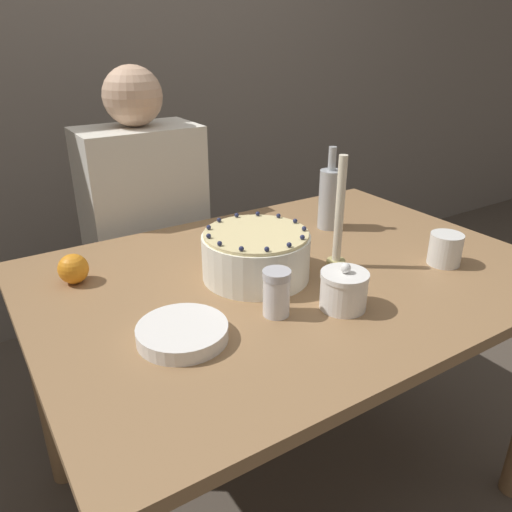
# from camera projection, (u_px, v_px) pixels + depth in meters

# --- Properties ---
(ground_plane) EXTENTS (12.00, 12.00, 0.00)m
(ground_plane) POSITION_uv_depth(u_px,v_px,m) (284.00, 482.00, 1.63)
(ground_plane) COLOR #4C4238
(wall_behind) EXTENTS (8.00, 0.05, 2.60)m
(wall_behind) POSITION_uv_depth(u_px,v_px,m) (104.00, 42.00, 2.17)
(wall_behind) COLOR slate
(wall_behind) RESTS_ON ground_plane
(dining_table) EXTENTS (1.32, 0.94, 0.77)m
(dining_table) POSITION_uv_depth(u_px,v_px,m) (290.00, 312.00, 1.36)
(dining_table) COLOR #936D47
(dining_table) RESTS_ON ground_plane
(cake) EXTENTS (0.27, 0.27, 0.13)m
(cake) POSITION_uv_depth(u_px,v_px,m) (256.00, 255.00, 1.26)
(cake) COLOR white
(cake) RESTS_ON dining_table
(sugar_bowl) EXTENTS (0.11, 0.11, 0.11)m
(sugar_bowl) POSITION_uv_depth(u_px,v_px,m) (344.00, 290.00, 1.12)
(sugar_bowl) COLOR white
(sugar_bowl) RESTS_ON dining_table
(sugar_shaker) EXTENTS (0.06, 0.06, 0.11)m
(sugar_shaker) POSITION_uv_depth(u_px,v_px,m) (276.00, 293.00, 1.09)
(sugar_shaker) COLOR white
(sugar_shaker) RESTS_ON dining_table
(plate_stack) EXTENTS (0.19, 0.19, 0.03)m
(plate_stack) POSITION_uv_depth(u_px,v_px,m) (182.00, 333.00, 1.02)
(plate_stack) COLOR white
(plate_stack) RESTS_ON dining_table
(candle) EXTENTS (0.05, 0.05, 0.30)m
(candle) POSITION_uv_depth(u_px,v_px,m) (339.00, 223.00, 1.29)
(candle) COLOR tan
(candle) RESTS_ON dining_table
(bottle) EXTENTS (0.07, 0.07, 0.26)m
(bottle) POSITION_uv_depth(u_px,v_px,m) (330.00, 198.00, 1.56)
(bottle) COLOR #B2B7BC
(bottle) RESTS_ON dining_table
(cup) EXTENTS (0.09, 0.09, 0.09)m
(cup) POSITION_uv_depth(u_px,v_px,m) (445.00, 249.00, 1.34)
(cup) COLOR white
(cup) RESTS_ON dining_table
(orange_fruit_0) EXTENTS (0.08, 0.08, 0.08)m
(orange_fruit_0) POSITION_uv_depth(u_px,v_px,m) (73.00, 269.00, 1.24)
(orange_fruit_0) COLOR orange
(orange_fruit_0) RESTS_ON dining_table
(person_man_blue_shirt) EXTENTS (0.40, 0.34, 1.25)m
(person_man_blue_shirt) POSITION_uv_depth(u_px,v_px,m) (149.00, 268.00, 1.85)
(person_man_blue_shirt) COLOR #2D2D38
(person_man_blue_shirt) RESTS_ON ground_plane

